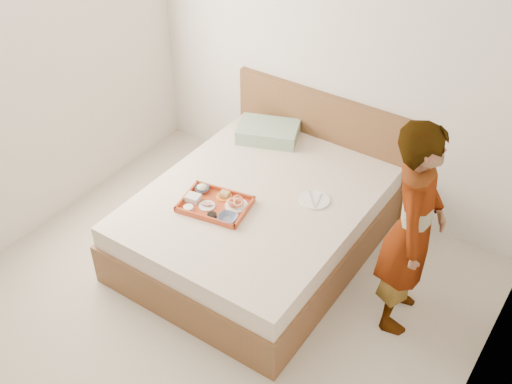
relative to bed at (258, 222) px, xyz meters
The scene contains 17 objects.
ground 1.04m from the bed, 85.17° to the right, with size 3.50×4.00×0.01m, color beige.
wall_back 1.44m from the bed, 85.17° to the left, with size 3.50×0.01×2.60m, color silver.
wall_right 2.33m from the bed, 28.59° to the right, with size 0.01×4.00×2.60m, color silver.
bed is the anchor object (origin of this frame).
headboard 0.99m from the bed, 90.00° to the left, with size 1.65×0.06×0.95m, color brown.
pillow 0.86m from the bed, 117.68° to the left, with size 0.50×0.34×0.12m, color #95AB99.
tray 0.45m from the bed, 123.01° to the right, with size 0.50×0.36×0.05m, color #BB4317.
prawn_plate 0.36m from the bed, 103.59° to the right, with size 0.17×0.17×0.01m, color white.
navy_bowl_big 0.47m from the bed, 91.85° to the right, with size 0.14×0.14×0.03m, color #162144.
sauce_dish 0.52m from the bed, 106.86° to the right, with size 0.07×0.07×0.03m, color black.
meat_plate 0.49m from the bed, 124.64° to the right, with size 0.12×0.12×0.01m, color white.
bread_plate 0.38m from the bed, 137.43° to the right, with size 0.12×0.12×0.01m, color orange.
salad_bowl 0.52m from the bed, 150.89° to the right, with size 0.11×0.11×0.03m, color #162144.
plastic_tub 0.57m from the bed, 137.09° to the right, with size 0.10×0.09×0.05m, color silver.
cheese_round 0.61m from the bed, 126.36° to the right, with size 0.07×0.07×0.03m, color white.
dinner_plate 0.51m from the bed, 25.86° to the left, with size 0.23×0.23×0.01m, color white.
person 1.32m from the bed, ahead, with size 0.58×0.38×1.60m, color beige.
Camera 1 is at (1.97, -2.06, 3.47)m, focal length 43.75 mm.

